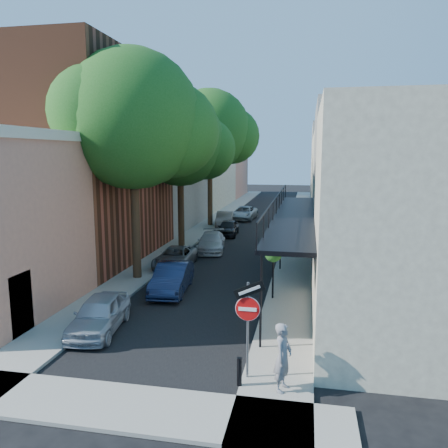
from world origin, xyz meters
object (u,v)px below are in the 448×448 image
at_px(parked_car_g, 244,213).
at_px(parked_car_b, 172,278).
at_px(bollard, 239,372).
at_px(oak_far, 215,132).
at_px(parked_car_a, 99,314).
at_px(parked_car_d, 211,242).
at_px(parked_car_c, 175,257).
at_px(parked_car_e, 228,228).
at_px(pedestrian, 283,357).
at_px(oak_near, 143,123).
at_px(oak_mid, 186,143).
at_px(parked_car_f, 225,219).
at_px(sign_post, 248,313).

bearing_deg(parked_car_g, parked_car_b, -85.69).
xyz_separation_m(bollard, parked_car_b, (-4.40, 7.83, 0.15)).
relative_size(oak_far, parked_car_a, 3.14).
height_order(oak_far, parked_car_a, oak_far).
distance_m(bollard, parked_car_d, 17.21).
xyz_separation_m(parked_car_c, parked_car_d, (1.11, 4.43, 0.05)).
bearing_deg(parked_car_a, parked_car_e, 78.82).
distance_m(parked_car_c, parked_car_d, 4.57).
bearing_deg(pedestrian, parked_car_b, 51.32).
bearing_deg(oak_far, parked_car_g, 64.85).
distance_m(bollard, parked_car_g, 31.24).
distance_m(oak_near, pedestrian, 14.09).
distance_m(oak_mid, parked_car_f, 10.80).
bearing_deg(oak_far, oak_near, -90.04).
height_order(sign_post, parked_car_c, sign_post).
height_order(parked_car_c, parked_car_f, parked_car_f).
xyz_separation_m(parked_car_b, parked_car_c, (-1.20, 4.36, -0.11)).
distance_m(oak_far, pedestrian, 28.72).
height_order(oak_near, oak_mid, oak_near).
bearing_deg(sign_post, parked_car_g, 98.51).
bearing_deg(parked_car_c, oak_near, -108.81).
height_order(bollard, parked_car_b, parked_car_b).
xyz_separation_m(oak_near, parked_car_f, (0.89, 16.61, -7.22)).
distance_m(parked_car_e, pedestrian, 22.96).
bearing_deg(pedestrian, oak_near, 53.58).
bearing_deg(bollard, parked_car_e, 101.18).
bearing_deg(bollard, oak_mid, 109.90).
xyz_separation_m(oak_near, parked_car_d, (1.88, 6.86, -7.27)).
distance_m(parked_car_a, parked_car_f, 23.40).
height_order(oak_near, parked_car_b, oak_near).
height_order(parked_car_d, parked_car_g, parked_car_g).
bearing_deg(sign_post, bollard, -108.56).
distance_m(oak_near, parked_car_a, 9.95).
relative_size(sign_post, oak_mid, 0.29).
bearing_deg(parked_car_e, parked_car_f, 101.84).
bearing_deg(bollard, oak_far, 103.35).
bearing_deg(pedestrian, parked_car_c, 44.95).
distance_m(oak_mid, parked_car_g, 14.82).
distance_m(bollard, parked_car_e, 22.70).
xyz_separation_m(oak_near, parked_car_b, (1.97, -1.93, -7.21)).
xyz_separation_m(parked_car_a, parked_car_e, (1.20, 19.30, -0.03)).
bearing_deg(parked_car_d, oak_far, 92.69).
height_order(sign_post, oak_mid, oak_mid).
xyz_separation_m(parked_car_b, parked_car_g, (0.00, 23.10, -0.04)).
bearing_deg(parked_car_g, parked_car_f, -98.94).
xyz_separation_m(oak_mid, parked_car_g, (2.02, 13.20, -6.42)).
bearing_deg(oak_mid, parked_car_g, 81.31).
bearing_deg(pedestrian, parked_car_g, 26.11).
bearing_deg(oak_far, parked_car_e, -66.50).
bearing_deg(sign_post, oak_far, 103.91).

